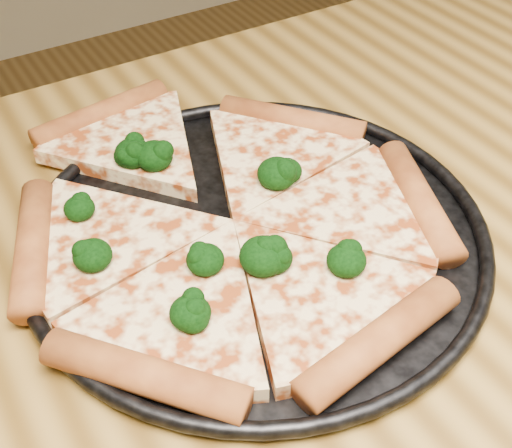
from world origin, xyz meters
TOP-DOWN VIEW (x-y plane):
  - dining_table at (0.00, 0.00)m, footprint 1.20×0.90m
  - pizza_pan at (0.01, 0.14)m, footprint 0.36×0.36m
  - pizza at (-0.01, 0.15)m, footprint 0.35×0.39m
  - broccoli_florets at (-0.02, 0.15)m, footprint 0.20×0.22m

SIDE VIEW (x-z plane):
  - dining_table at x=0.00m, z-range 0.28..1.03m
  - pizza_pan at x=0.01m, z-range 0.75..0.77m
  - pizza at x=-0.01m, z-range 0.75..0.78m
  - broccoli_florets at x=-0.02m, z-range 0.77..0.79m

